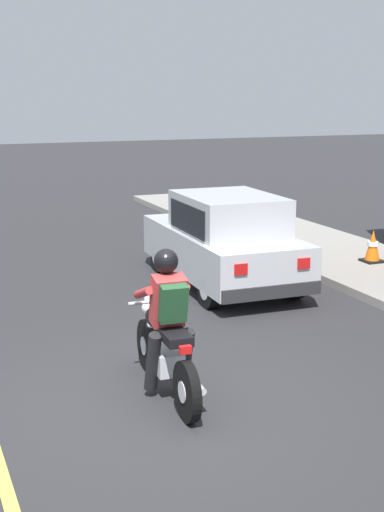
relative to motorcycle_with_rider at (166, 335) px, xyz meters
The scene contains 4 objects.
ground_plane 0.74m from the motorcycle_with_rider, 110.20° to the right, with size 80.00×80.00×0.00m, color #2B2B2D.
motorcycle_with_rider is the anchor object (origin of this frame).
car_hatchback 4.56m from the motorcycle_with_rider, 57.22° to the left, with size 1.76×3.83×1.57m.
traffic_cone 6.67m from the motorcycle_with_rider, 34.70° to the left, with size 0.36×0.36×0.60m.
Camera 1 is at (-2.41, -6.49, 3.20)m, focal length 50.00 mm.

